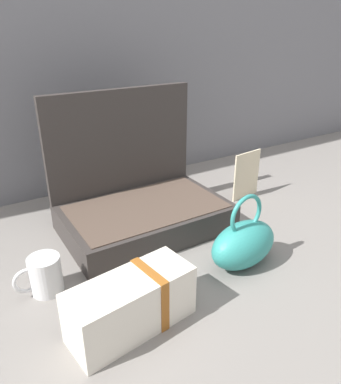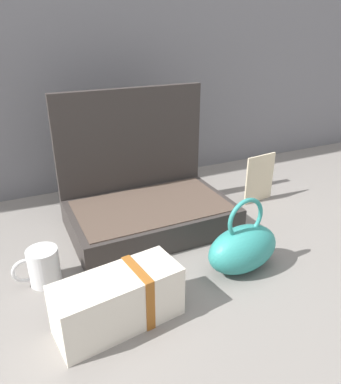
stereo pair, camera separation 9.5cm
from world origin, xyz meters
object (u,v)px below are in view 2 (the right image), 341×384
object	(u,v)px
cream_toiletry_bag	(120,300)
coffee_mug	(43,266)
open_suitcase	(146,199)
info_card_left	(260,179)
teal_pouch_handbag	(243,248)

from	to	relation	value
cream_toiletry_bag	coffee_mug	xyz separation A→B (m)	(-0.13, 0.21, -0.01)
cream_toiletry_bag	open_suitcase	bearing A→B (deg)	60.76
open_suitcase	info_card_left	world-z (taller)	open_suitcase
open_suitcase	teal_pouch_handbag	size ratio (longest dim) A/B	2.27
cream_toiletry_bag	info_card_left	bearing A→B (deg)	29.52
coffee_mug	info_card_left	distance (m)	0.78
teal_pouch_handbag	open_suitcase	bearing A→B (deg)	111.94
cream_toiletry_bag	info_card_left	world-z (taller)	info_card_left
open_suitcase	coffee_mug	bearing A→B (deg)	-153.76
teal_pouch_handbag	cream_toiletry_bag	size ratio (longest dim) A/B	0.77
open_suitcase	teal_pouch_handbag	xyz separation A→B (m)	(0.13, -0.33, -0.02)
open_suitcase	coffee_mug	size ratio (longest dim) A/B	4.30
coffee_mug	teal_pouch_handbag	bearing A→B (deg)	-19.02
cream_toiletry_bag	coffee_mug	bearing A→B (deg)	121.41
coffee_mug	open_suitcase	bearing A→B (deg)	26.24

